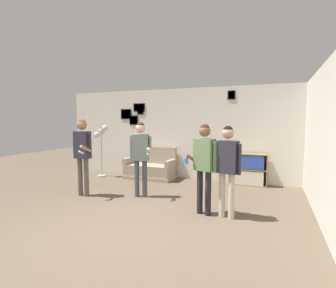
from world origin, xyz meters
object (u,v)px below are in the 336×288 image
at_px(couch, 151,168).
at_px(person_spectator_near_bookshelf, 227,162).
at_px(person_player_foreground_center, 141,151).
at_px(floor_lamp, 101,137).
at_px(bookshelf, 249,169).
at_px(person_player_foreground_left, 82,148).
at_px(person_watcher_holding_cup, 204,159).

xyz_separation_m(couch, person_spectator_near_bookshelf, (2.70, -2.47, 0.70)).
relative_size(couch, person_player_foreground_center, 0.88).
relative_size(floor_lamp, person_player_foreground_center, 0.94).
relative_size(bookshelf, person_spectator_near_bookshelf, 0.58).
xyz_separation_m(floor_lamp, person_player_foreground_left, (0.91, -1.96, -0.14)).
distance_m(bookshelf, person_player_foreground_left, 4.32).
relative_size(bookshelf, person_watcher_holding_cup, 0.57).
xyz_separation_m(bookshelf, floor_lamp, (-4.37, -0.54, 0.82)).
bearing_deg(person_player_foreground_center, person_player_foreground_left, -161.36).
bearing_deg(person_player_foreground_left, person_player_foreground_center, 18.64).
distance_m(floor_lamp, person_spectator_near_bookshelf, 4.73).
bearing_deg(person_player_foreground_center, floor_lamp, 145.06).
height_order(bookshelf, person_watcher_holding_cup, person_watcher_holding_cup).
bearing_deg(person_player_foreground_left, person_spectator_near_bookshelf, -2.82).
distance_m(person_player_foreground_left, person_watcher_holding_cup, 2.90).
xyz_separation_m(couch, person_player_foreground_center, (0.66, -1.88, 0.75)).
distance_m(couch, bookshelf, 2.86).
bearing_deg(person_watcher_holding_cup, person_player_foreground_center, 160.28).
distance_m(floor_lamp, person_player_foreground_left, 2.16).
bearing_deg(person_player_foreground_center, bookshelf, 43.45).
relative_size(person_watcher_holding_cup, person_spectator_near_bookshelf, 1.02).
bearing_deg(bookshelf, person_watcher_holding_cup, -102.14).
bearing_deg(bookshelf, couch, -176.14).
distance_m(person_watcher_holding_cup, person_spectator_near_bookshelf, 0.42).
height_order(person_watcher_holding_cup, person_spectator_near_bookshelf, person_watcher_holding_cup).
bearing_deg(person_watcher_holding_cup, person_player_foreground_left, 177.02).
relative_size(couch, floor_lamp, 0.94).
bearing_deg(floor_lamp, couch, 13.00).
height_order(floor_lamp, person_watcher_holding_cup, person_watcher_holding_cup).
bearing_deg(person_player_foreground_center, couch, 109.31).
height_order(person_player_foreground_center, person_watcher_holding_cup, person_player_foreground_center).
xyz_separation_m(person_player_foreground_left, person_spectator_near_bookshelf, (3.31, -0.16, -0.10)).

